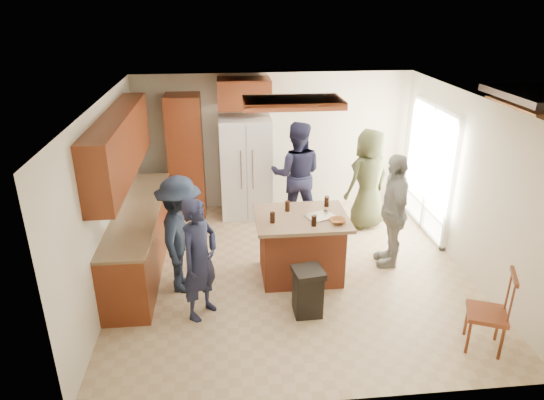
{
  "coord_description": "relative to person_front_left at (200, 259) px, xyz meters",
  "views": [
    {
      "loc": [
        -0.92,
        -6.09,
        3.73
      ],
      "look_at": [
        -0.3,
        -0.01,
        1.15
      ],
      "focal_mm": 32.0,
      "sensor_mm": 36.0,
      "label": 1
    }
  ],
  "objects": [
    {
      "name": "person_counter",
      "position": [
        -0.27,
        0.62,
        0.03
      ],
      "size": [
        0.6,
        1.1,
        1.63
      ],
      "primitive_type": "imported",
      "rotation": [
        0.0,
        0.0,
        1.47
      ],
      "color": "#1B2537",
      "rests_on": "ground"
    },
    {
      "name": "trash_bin",
      "position": [
        1.32,
        -0.12,
        -0.47
      ],
      "size": [
        0.41,
        0.41,
        0.63
      ],
      "color": "black",
      "rests_on": "ground"
    },
    {
      "name": "person_front_left",
      "position": [
        0.0,
        0.0,
        0.0
      ],
      "size": [
        0.68,
        0.71,
        1.58
      ],
      "primitive_type": "imported",
      "rotation": [
        0.0,
        0.0,
        0.91
      ],
      "color": "#1B1E36",
      "rests_on": "ground"
    },
    {
      "name": "person_behind_left",
      "position": [
        1.56,
        2.51,
        0.13
      ],
      "size": [
        0.97,
        0.69,
        1.84
      ],
      "primitive_type": "imported",
      "rotation": [
        0.0,
        0.0,
        2.97
      ],
      "color": "#191A33",
      "rests_on": "ground"
    },
    {
      "name": "left_cabinetry",
      "position": [
        -0.97,
        1.31,
        0.17
      ],
      "size": [
        0.64,
        3.0,
        2.3
      ],
      "color": "maroon",
      "rests_on": "ground"
    },
    {
      "name": "island_items",
      "position": [
        1.59,
        0.7,
        0.18
      ],
      "size": [
        1.02,
        0.71,
        0.15
      ],
      "color": "silver",
      "rests_on": "kitchen_island"
    },
    {
      "name": "refrigerator",
      "position": [
        0.72,
        3.03,
        0.11
      ],
      "size": [
        0.9,
        0.76,
        1.8
      ],
      "color": "white",
      "rests_on": "ground"
    },
    {
      "name": "back_wall_units",
      "position": [
        -0.06,
        3.11,
        0.59
      ],
      "size": [
        1.8,
        0.6,
        2.45
      ],
      "color": "maroon",
      "rests_on": "ground"
    },
    {
      "name": "kitchen_island",
      "position": [
        1.37,
        0.79,
        -0.31
      ],
      "size": [
        1.28,
        1.03,
        0.93
      ],
      "color": "#AD4B2C",
      "rests_on": "ground"
    },
    {
      "name": "person_behind_right",
      "position": [
        2.76,
        2.31,
        0.08
      ],
      "size": [
        1.0,
        0.87,
        1.73
      ],
      "primitive_type": "imported",
      "rotation": [
        0.0,
        0.0,
        3.62
      ],
      "color": "#363B22",
      "rests_on": "ground"
    },
    {
      "name": "spindle_chair",
      "position": [
        3.22,
        -0.97,
        -0.33
      ],
      "size": [
        0.55,
        0.55,
        0.99
      ],
      "color": "maroon",
      "rests_on": "ground"
    },
    {
      "name": "person_side_right",
      "position": [
        2.76,
        1.01,
        0.07
      ],
      "size": [
        0.64,
        1.06,
        1.71
      ],
      "primitive_type": "imported",
      "rotation": [
        0.0,
        0.0,
        -1.7
      ],
      "color": "gray",
      "rests_on": "ground"
    },
    {
      "name": "room_shell",
      "position": [
        5.64,
        2.55,
        0.08
      ],
      "size": [
        8.0,
        5.2,
        5.0
      ],
      "color": "tan",
      "rests_on": "ground"
    }
  ]
}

